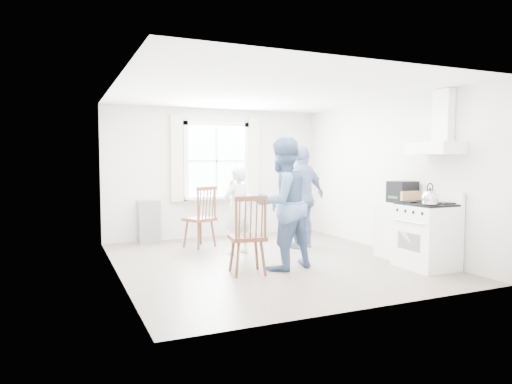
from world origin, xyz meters
name	(u,v)px	position (x,y,z in m)	size (l,w,h in m)	color
room_shell	(268,178)	(0.00, 0.00, 1.30)	(4.62, 5.12, 2.64)	#75675A
window_assembly	(217,165)	(0.00, 2.45, 1.46)	(1.88, 0.24, 1.70)	white
range_hood	(438,137)	(2.07, -1.35, 1.90)	(0.45, 0.76, 0.94)	white
shelf_unit	(149,222)	(-1.40, 2.33, 0.40)	(0.40, 0.30, 0.80)	gray
gas_stove	(427,235)	(1.91, -1.35, 0.48)	(0.68, 0.76, 1.12)	white
kettle	(430,198)	(1.70, -1.61, 1.05)	(0.22, 0.22, 0.31)	silver
low_cabinet	(397,230)	(1.98, -0.65, 0.45)	(0.50, 0.55, 0.90)	white
stereo_stack	(402,192)	(2.01, -0.71, 1.07)	(0.41, 0.38, 0.34)	black
cardboard_box	(409,197)	(1.99, -0.89, 1.00)	(0.30, 0.21, 0.19)	#AD7B54
windsor_chair_a	(204,210)	(-0.60, 1.40, 0.68)	(0.62, 0.62, 1.12)	#4D2718
windsor_chair_b	(249,227)	(-0.62, -0.73, 0.67)	(0.53, 0.52, 1.10)	#4D2718
person_left	(237,210)	(-0.24, 0.68, 0.74)	(0.54, 0.54, 1.47)	silver
person_mid	(282,204)	(-0.03, -0.55, 0.95)	(0.92, 0.92, 1.89)	#4C648D
person_right	(302,197)	(1.02, 0.74, 0.92)	(1.07, 1.07, 1.83)	navy
potted_plant	(231,188)	(0.27, 2.36, 1.00)	(0.17, 0.17, 0.31)	#306C36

